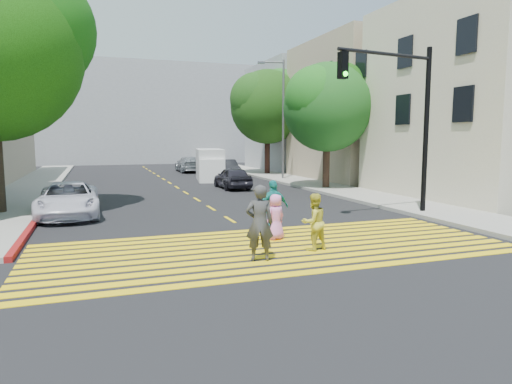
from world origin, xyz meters
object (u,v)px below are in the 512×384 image
tree_right_near (328,103)px  white_sedan (68,199)px  dark_car_parked (227,168)px  pedestrian_man (259,223)px  pedestrian_woman (314,222)px  tree_right_far (268,103)px  pedestrian_extra (274,208)px  dark_car_near (232,178)px  silver_car (189,164)px  traffic_signal (404,107)px  pedestrian_child (276,217)px  white_van (210,166)px

tree_right_near → white_sedan: bearing=-160.1°
dark_car_parked → white_sedan: bearing=-121.4°
pedestrian_man → pedestrian_woman: (1.78, 0.52, -0.18)m
tree_right_far → dark_car_parked: size_ratio=2.12×
pedestrian_extra → dark_car_near: size_ratio=0.45×
tree_right_near → pedestrian_man: 17.11m
pedestrian_extra → white_sedan: 8.67m
tree_right_far → silver_car: size_ratio=1.84×
pedestrian_man → traffic_signal: bearing=-135.8°
pedestrian_child → pedestrian_extra: 0.69m
pedestrian_woman → dark_car_parked: size_ratio=0.38×
pedestrian_extra → silver_car: size_ratio=0.37×
pedestrian_man → traffic_signal: traffic_signal is taller
tree_right_far → traffic_signal: bearing=-96.3°
tree_right_near → white_sedan: (-14.16, -5.13, -4.47)m
pedestrian_woman → traffic_signal: traffic_signal is taller
white_sedan → dark_car_parked: size_ratio=1.19×
pedestrian_extra → white_van: white_van is taller
tree_right_far → dark_car_near: tree_right_far is taller
pedestrian_man → white_sedan: bearing=-46.0°
tree_right_near → traffic_signal: (-1.80, -9.49, -0.87)m
pedestrian_man → dark_car_parked: bearing=-89.5°
pedestrian_man → pedestrian_woman: pedestrian_man is taller
white_van → traffic_signal: (3.43, -17.57, 3.21)m
tree_right_near → pedestrian_woman: bearing=-119.4°
dark_car_parked → tree_right_near: bearing=-69.3°
tree_right_far → tree_right_near: bearing=-92.6°
pedestrian_extra → dark_car_near: (2.54, 13.25, -0.21)m
pedestrian_woman → white_van: 21.44m
white_sedan → tree_right_near: bearing=19.5°
tree_right_far → pedestrian_man: (-9.76, -25.01, -4.97)m
pedestrian_man → tree_right_near: bearing=-109.5°
dark_car_parked → traffic_signal: bearing=-82.4°
dark_car_near → dark_car_parked: dark_car_parked is taller
tree_right_near → pedestrian_extra: bearing=-125.3°
white_van → dark_car_parked: bearing=60.6°
white_sedan → pedestrian_extra: bearing=-43.0°
pedestrian_child → tree_right_near: bearing=-146.0°
pedestrian_man → white_van: (4.02, 21.84, 0.10)m
pedestrian_child → pedestrian_extra: bearing=-127.5°
pedestrian_woman → traffic_signal: size_ratio=0.24×
tree_right_far → pedestrian_extra: bearing=-110.4°
pedestrian_extra → pedestrian_woman: bearing=90.6°
pedestrian_child → white_sedan: 8.99m
silver_car → dark_car_parked: size_ratio=1.15×
pedestrian_man → pedestrian_extra: 3.14m
tree_right_far → pedestrian_man: tree_right_far is taller
tree_right_near → dark_car_near: 7.26m
pedestrian_child → traffic_signal: (6.16, 2.15, 3.59)m
dark_car_near → white_van: 5.83m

